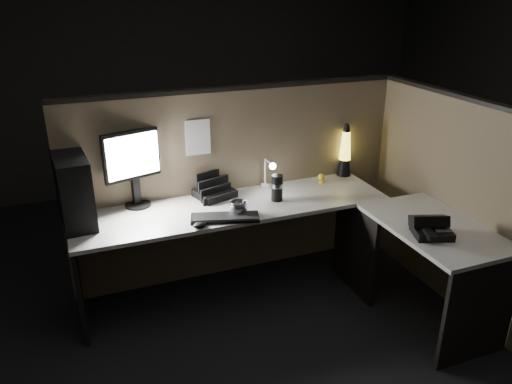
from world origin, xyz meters
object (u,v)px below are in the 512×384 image
object	(u,v)px
keyboard	(225,218)
lava_lamp	(345,154)
pc_tower	(74,190)
desk_phone	(430,227)
monitor	(133,161)

from	to	relation	value
keyboard	lava_lamp	distance (m)	1.30
pc_tower	desk_phone	distance (m)	2.33
monitor	lava_lamp	distance (m)	1.73
keyboard	desk_phone	distance (m)	1.35
lava_lamp	desk_phone	world-z (taller)	lava_lamp
lava_lamp	pc_tower	bearing A→B (deg)	-176.22
pc_tower	monitor	world-z (taller)	monitor
monitor	pc_tower	bearing A→B (deg)	-177.79
pc_tower	lava_lamp	bearing A→B (deg)	-0.71
monitor	desk_phone	distance (m)	2.06
pc_tower	desk_phone	world-z (taller)	pc_tower
keyboard	lava_lamp	xyz separation A→B (m)	(1.20, 0.46, 0.17)
pc_tower	lava_lamp	size ratio (longest dim) A/B	1.06
monitor	lava_lamp	size ratio (longest dim) A/B	1.26
lava_lamp	desk_phone	bearing A→B (deg)	-92.22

